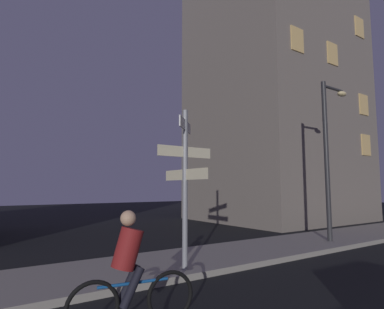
% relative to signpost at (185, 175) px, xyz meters
% --- Properties ---
extents(sidewalk_kerb, '(40.00, 2.59, 0.14)m').
position_rel_signpost_xyz_m(sidewalk_kerb, '(1.02, 0.91, -2.14)').
color(sidewalk_kerb, gray).
rests_on(sidewalk_kerb, ground_plane).
extents(signpost, '(1.42, 1.69, 3.57)m').
position_rel_signpost_xyz_m(signpost, '(0.00, 0.00, 0.00)').
color(signpost, gray).
rests_on(signpost, sidewalk_kerb).
extents(street_lamp, '(1.45, 0.28, 5.53)m').
position_rel_signpost_xyz_m(street_lamp, '(6.30, 0.40, 1.21)').
color(street_lamp, '#2D2D30').
rests_on(street_lamp, sidewalk_kerb).
extents(cyclist, '(1.81, 0.38, 1.61)m').
position_rel_signpost_xyz_m(cyclist, '(-2.07, -1.80, -1.46)').
color(cyclist, black).
rests_on(cyclist, ground_plane).
extents(building_right_block, '(8.78, 8.08, 14.72)m').
position_rel_signpost_xyz_m(building_right_block, '(11.47, 7.28, 5.15)').
color(building_right_block, slate).
rests_on(building_right_block, ground_plane).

